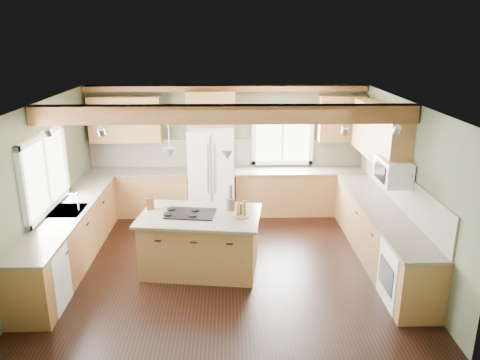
{
  "coord_description": "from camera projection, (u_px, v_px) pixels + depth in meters",
  "views": [
    {
      "loc": [
        0.06,
        -6.88,
        3.61
      ],
      "look_at": [
        0.23,
        0.3,
        1.32
      ],
      "focal_mm": 35.0,
      "sensor_mm": 36.0,
      "label": 1
    }
  ],
  "objects": [
    {
      "name": "backsplash_right",
      "position": [
        402.0,
        190.0,
        7.39
      ],
      "size": [
        0.03,
        3.7,
        0.58
      ],
      "primitive_type": "cube",
      "color": "brown",
      "rests_on": "wall_right"
    },
    {
      "name": "base_cab_left",
      "position": [
        71.0,
        238.0,
        7.5
      ],
      "size": [
        0.6,
        3.7,
        0.88
      ],
      "primitive_type": "cube",
      "color": "brown",
      "rests_on": "floor"
    },
    {
      "name": "backsplash_back",
      "position": [
        227.0,
        153.0,
        9.64
      ],
      "size": [
        5.58,
        0.03,
        0.58
      ],
      "primitive_type": "cube",
      "color": "brown",
      "rests_on": "wall_back"
    },
    {
      "name": "oven",
      "position": [
        408.0,
        275.0,
        6.38
      ],
      "size": [
        0.6,
        0.72,
        0.84
      ],
      "primitive_type": "cube",
      "color": "white",
      "rests_on": "floor"
    },
    {
      "name": "upper_cab_right",
      "position": [
        380.0,
        133.0,
        7.97
      ],
      "size": [
        0.35,
        2.2,
        0.9
      ],
      "primitive_type": "cube",
      "color": "brown",
      "rests_on": "wall_right"
    },
    {
      "name": "ceiling_beam",
      "position": [
        225.0,
        114.0,
        6.72
      ],
      "size": [
        5.55,
        0.26,
        0.26
      ],
      "primitive_type": "cube",
      "color": "#552F18",
      "rests_on": "ceiling"
    },
    {
      "name": "cooktop",
      "position": [
        191.0,
        214.0,
        7.2
      ],
      "size": [
        0.8,
        0.59,
        0.02
      ],
      "primitive_type": "cube",
      "rotation": [
        0.0,
        0.0,
        -0.13
      ],
      "color": "black",
      "rests_on": "island_top"
    },
    {
      "name": "bottle_tray",
      "position": [
        241.0,
        209.0,
        7.08
      ],
      "size": [
        0.32,
        0.32,
        0.24
      ],
      "primitive_type": null,
      "rotation": [
        0.0,
        0.0,
        0.2
      ],
      "color": "brown",
      "rests_on": "island_top"
    },
    {
      "name": "base_cab_back_right",
      "position": [
        299.0,
        192.0,
        9.64
      ],
      "size": [
        2.62,
        0.6,
        0.88
      ],
      "primitive_type": "cube",
      "color": "brown",
      "rests_on": "floor"
    },
    {
      "name": "island",
      "position": [
        201.0,
        243.0,
        7.33
      ],
      "size": [
        1.84,
        1.26,
        0.88
      ],
      "primitive_type": "cube",
      "rotation": [
        0.0,
        0.0,
        -0.13
      ],
      "color": "brown",
      "rests_on": "floor"
    },
    {
      "name": "wall_back",
      "position": [
        226.0,
        149.0,
        9.63
      ],
      "size": [
        5.6,
        0.0,
        5.6
      ],
      "primitive_type": "plane",
      "rotation": [
        1.57,
        0.0,
        0.0
      ],
      "color": "#464B35",
      "rests_on": "ground"
    },
    {
      "name": "dishwasher",
      "position": [
        40.0,
        280.0,
        6.27
      ],
      "size": [
        0.6,
        0.6,
        0.84
      ],
      "primitive_type": "cube",
      "color": "white",
      "rests_on": "floor"
    },
    {
      "name": "counter_back_left",
      "position": [
        138.0,
        172.0,
        9.43
      ],
      "size": [
        2.06,
        0.64,
        0.04
      ],
      "primitive_type": "cube",
      "color": "#484035",
      "rests_on": "base_cab_back_left"
    },
    {
      "name": "pendant_right",
      "position": [
        227.0,
        155.0,
        6.85
      ],
      "size": [
        0.18,
        0.18,
        0.16
      ],
      "primitive_type": "cone",
      "rotation": [
        3.14,
        0.0,
        0.0
      ],
      "color": "#B2B2B7",
      "rests_on": "ceiling"
    },
    {
      "name": "counter_right",
      "position": [
        382.0,
        209.0,
        7.47
      ],
      "size": [
        0.64,
        3.74,
        0.04
      ],
      "primitive_type": "cube",
      "color": "#484035",
      "rests_on": "base_cab_right"
    },
    {
      "name": "refrigerator",
      "position": [
        212.0,
        173.0,
        9.38
      ],
      "size": [
        0.9,
        0.74,
        1.8
      ],
      "primitive_type": "cube",
      "color": "white",
      "rests_on": "floor"
    },
    {
      "name": "window_left",
      "position": [
        44.0,
        172.0,
        7.16
      ],
      "size": [
        0.04,
        1.6,
        1.05
      ],
      "primitive_type": "cube",
      "color": "white",
      "rests_on": "wall_left"
    },
    {
      "name": "upper_cab_over_fridge",
      "position": [
        211.0,
        109.0,
        9.2
      ],
      "size": [
        0.96,
        0.35,
        0.7
      ],
      "primitive_type": "cube",
      "color": "brown",
      "rests_on": "wall_back"
    },
    {
      "name": "knife_block",
      "position": [
        150.0,
        203.0,
        7.37
      ],
      "size": [
        0.13,
        0.1,
        0.19
      ],
      "primitive_type": "cube",
      "rotation": [
        0.0,
        0.0,
        0.14
      ],
      "color": "brown",
      "rests_on": "island_top"
    },
    {
      "name": "microwave",
      "position": [
        393.0,
        172.0,
        7.18
      ],
      "size": [
        0.4,
        0.7,
        0.38
      ],
      "primitive_type": "cube",
      "color": "white",
      "rests_on": "wall_right"
    },
    {
      "name": "base_cab_right",
      "position": [
        380.0,
        235.0,
        7.61
      ],
      "size": [
        0.6,
        3.7,
        0.88
      ],
      "primitive_type": "cube",
      "color": "brown",
      "rests_on": "floor"
    },
    {
      "name": "upper_cab_back_corner",
      "position": [
        341.0,
        118.0,
        9.32
      ],
      "size": [
        0.9,
        0.35,
        0.9
      ],
      "primitive_type": "cube",
      "color": "brown",
      "rests_on": "wall_back"
    },
    {
      "name": "utensil_crock",
      "position": [
        231.0,
        204.0,
        7.37
      ],
      "size": [
        0.14,
        0.14,
        0.18
      ],
      "primitive_type": "cylinder",
      "rotation": [
        0.0,
        0.0,
        -0.05
      ],
      "color": "#3B362F",
      "rests_on": "island_top"
    },
    {
      "name": "window_back",
      "position": [
        283.0,
        137.0,
        9.56
      ],
      "size": [
        1.1,
        0.04,
        1.0
      ],
      "primitive_type": "cube",
      "color": "white",
      "rests_on": "wall_back"
    },
    {
      "name": "island_top",
      "position": [
        200.0,
        216.0,
        7.19
      ],
      "size": [
        1.97,
        1.39,
        0.04
      ],
      "primitive_type": "cube",
      "rotation": [
        0.0,
        0.0,
        -0.13
      ],
      "color": "#484035",
      "rests_on": "island"
    },
    {
      "name": "soffit_trim",
      "position": [
        226.0,
        88.0,
        9.16
      ],
      "size": [
        5.55,
        0.2,
        0.1
      ],
      "primitive_type": "cube",
      "color": "#552F18",
      "rests_on": "ceiling"
    },
    {
      "name": "faucet",
      "position": [
        78.0,
        202.0,
        7.32
      ],
      "size": [
        0.02,
        0.02,
        0.28
      ],
      "primitive_type": "cylinder",
      "color": "#B2B2B7",
      "rests_on": "sink"
    },
    {
      "name": "wall_right",
      "position": [
        405.0,
        186.0,
        7.31
      ],
      "size": [
        0.0,
        5.0,
        5.0
      ],
      "primitive_type": "plane",
      "rotation": [
        1.57,
        0.0,
        -1.57
      ],
      "color": "#464B35",
      "rests_on": "ground"
    },
    {
      "name": "wall_left",
      "position": [
        44.0,
        188.0,
        7.19
      ],
      "size": [
        0.0,
        5.0,
        5.0
      ],
      "primitive_type": "plane",
      "rotation": [
        1.57,
        0.0,
        1.57
      ],
      "color": "#464B35",
      "rests_on": "ground"
    },
    {
      "name": "upper_cab_back_left",
      "position": [
        125.0,
        119.0,
        9.22
      ],
      "size": [
        1.4,
        0.35,
        0.9
      ],
      "primitive_type": "cube",
      "color": "brown",
      "rests_on": "wall_back"
    },
    {
      "name": "counter_back_right",
      "position": [
        300.0,
        171.0,
        9.5
      ],
      "size": [
        2.66,
        0.64,
        0.04
      ],
      "primitive_type": "cube",
      "color": "#484035",
      "rests_on": "base_cab_back_right"
    },
    {
      "name": "ceiling",
      "position": [
        225.0,
        103.0,
        6.86
      ],
      "size": [
        5.6,
        5.6,
        0.0
      ],
      "primitive_type": "plane",
      "rotation": [
        3.14,
        0.0,
        0.0
      ],
      "color": "silver",
      "rests_on": "wall_back"
    },
    {
      "name": "pendant_left",
      "position": [
        170.0,
        153.0,
        6.94
      ],
      "size": [
        0.18,
        0.18,
        0.16
      ],
      "primitive_type": "cone",
      "rotation": [
        3.14,
        0.0,
        0.0
      ],
      "color": "#B2B2B7",
      "rests_on": "ceiling"
    },
    {
      "name": "counter_left",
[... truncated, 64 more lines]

